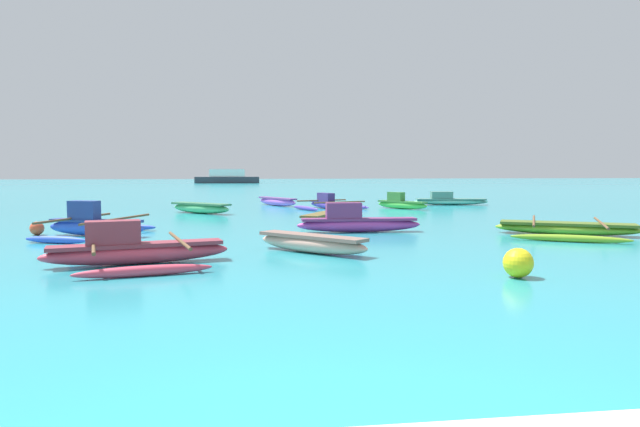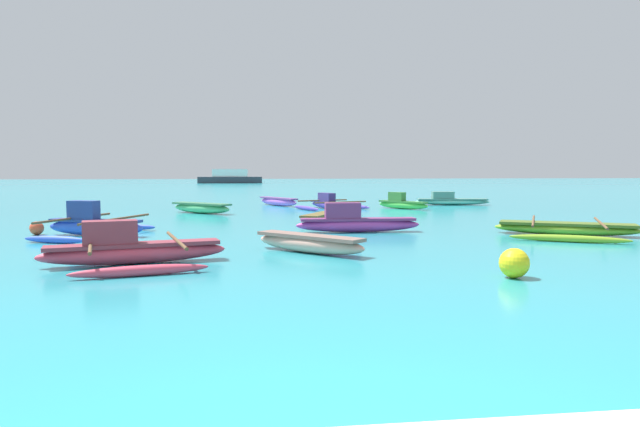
{
  "view_description": "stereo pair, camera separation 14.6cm",
  "coord_description": "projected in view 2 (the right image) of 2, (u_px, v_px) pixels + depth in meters",
  "views": [
    {
      "loc": [
        -0.67,
        -2.84,
        1.94
      ],
      "look_at": [
        2.3,
        18.94,
        0.25
      ],
      "focal_mm": 32.0,
      "sensor_mm": 36.0,
      "label": 1
    },
    {
      "loc": [
        -0.52,
        -2.86,
        1.94
      ],
      "look_at": [
        2.3,
        18.94,
        0.25
      ],
      "focal_mm": 32.0,
      "sensor_mm": 36.0,
      "label": 2
    }
  ],
  "objects": [
    {
      "name": "moored_boat_8",
      "position": [
        355.0,
        222.0,
        17.72
      ],
      "size": [
        3.9,
        0.64,
        0.92
      ],
      "rotation": [
        0.0,
        0.0,
        -0.03
      ],
      "color": "#BF3D9D",
      "rests_on": "ground_plane"
    },
    {
      "name": "moored_boat_9",
      "position": [
        450.0,
        200.0,
        31.42
      ],
      "size": [
        4.19,
        1.38,
        0.74
      ],
      "rotation": [
        0.0,
        0.0,
        -0.15
      ],
      "color": "#72D3B9",
      "rests_on": "ground_plane"
    },
    {
      "name": "moored_boat_5",
      "position": [
        278.0,
        201.0,
        30.7
      ],
      "size": [
        2.09,
        3.19,
        0.45
      ],
      "rotation": [
        0.0,
        0.0,
        -1.05
      ],
      "color": "#C168E9",
      "rests_on": "ground_plane"
    },
    {
      "name": "moored_boat_6",
      "position": [
        402.0,
        203.0,
        28.3
      ],
      "size": [
        2.16,
        2.67,
        0.82
      ],
      "rotation": [
        0.0,
        0.0,
        -0.93
      ],
      "color": "#51CF4B",
      "rests_on": "ground_plane"
    },
    {
      "name": "mooring_buoy_0",
      "position": [
        37.0,
        228.0,
        16.97
      ],
      "size": [
        0.41,
        0.41,
        0.41
      ],
      "color": "#E54C2D",
      "rests_on": "ground_plane"
    },
    {
      "name": "moored_boat_1",
      "position": [
        309.0,
        243.0,
        13.31
      ],
      "size": [
        2.57,
        2.65,
        0.43
      ],
      "rotation": [
        0.0,
        0.0,
        -0.81
      ],
      "color": "#DBA08C",
      "rests_on": "ground_plane"
    },
    {
      "name": "moored_boat_3",
      "position": [
        131.0,
        250.0,
        11.74
      ],
      "size": [
        3.77,
        3.7,
        0.91
      ],
      "rotation": [
        0.0,
        0.0,
        0.25
      ],
      "color": "#D83F56",
      "rests_on": "ground_plane"
    },
    {
      "name": "mooring_buoy_1",
      "position": [
        514.0,
        263.0,
        10.21
      ],
      "size": [
        0.54,
        0.54,
        0.54
      ],
      "color": "yellow",
      "rests_on": "ground_plane"
    },
    {
      "name": "distant_ferry",
      "position": [
        230.0,
        177.0,
        82.95
      ],
      "size": [
        9.22,
        2.03,
        2.03
      ],
      "color": "#2D333D",
      "rests_on": "ground_plane"
    },
    {
      "name": "moored_boat_0",
      "position": [
        201.0,
        208.0,
        25.37
      ],
      "size": [
        2.98,
        2.87,
        0.46
      ],
      "rotation": [
        0.0,
        0.0,
        -0.76
      ],
      "color": "#52BE74",
      "rests_on": "ground_plane"
    },
    {
      "name": "moored_boat_7",
      "position": [
        331.0,
        204.0,
        28.12
      ],
      "size": [
        3.72,
        3.92,
        0.78
      ],
      "rotation": [
        0.0,
        0.0,
        -1.21
      ],
      "color": "#563DB0",
      "rests_on": "ground_plane"
    },
    {
      "name": "moored_boat_10",
      "position": [
        566.0,
        228.0,
        16.93
      ],
      "size": [
        4.52,
        4.84,
        0.43
      ],
      "rotation": [
        0.0,
        0.0,
        -0.49
      ],
      "color": "#7AA426",
      "rests_on": "ground_plane"
    },
    {
      "name": "moored_boat_4",
      "position": [
        94.0,
        225.0,
        16.73
      ],
      "size": [
        3.07,
        4.12,
        1.03
      ],
      "rotation": [
        0.0,
        0.0,
        -0.36
      ],
      "color": "blue",
      "rests_on": "ground_plane"
    },
    {
      "name": "moored_boat_2",
      "position": [
        326.0,
        215.0,
        22.22
      ],
      "size": [
        2.55,
        4.02,
        0.28
      ],
      "rotation": [
        0.0,
        0.0,
        1.09
      ],
      "color": "#A38532",
      "rests_on": "ground_plane"
    }
  ]
}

